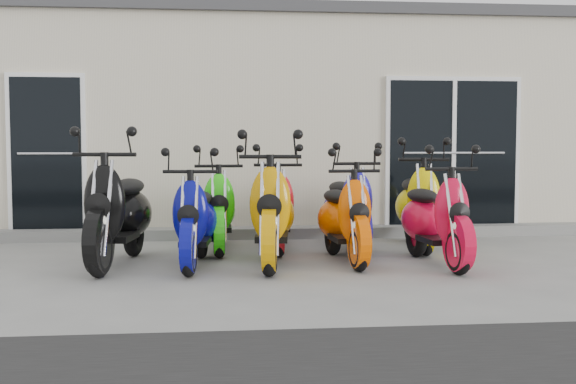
% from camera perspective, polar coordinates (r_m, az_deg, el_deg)
% --- Properties ---
extents(ground, '(80.00, 80.00, 0.00)m').
position_cam_1_polar(ground, '(8.29, 0.43, -5.47)').
color(ground, gray).
rests_on(ground, ground).
extents(building, '(14.00, 6.00, 3.20)m').
position_cam_1_polar(building, '(13.36, -2.05, 5.01)').
color(building, beige).
rests_on(building, ground).
extents(roof_cap, '(14.20, 6.20, 0.16)m').
position_cam_1_polar(roof_cap, '(13.49, -2.07, 12.17)').
color(roof_cap, '#3F3F42').
rests_on(roof_cap, building).
extents(front_step, '(14.00, 0.40, 0.15)m').
position_cam_1_polar(front_step, '(10.26, -0.82, -3.21)').
color(front_step, gray).
rests_on(front_step, ground).
extents(door_left, '(1.07, 0.08, 2.22)m').
position_cam_1_polar(door_left, '(10.55, -18.53, 3.23)').
color(door_left, black).
rests_on(door_left, front_step).
extents(door_right, '(2.02, 0.08, 2.22)m').
position_cam_1_polar(door_right, '(10.88, 12.90, 3.36)').
color(door_right, black).
rests_on(door_right, front_step).
extents(scooter_front_black, '(1.04, 2.15, 1.53)m').
position_cam_1_polar(scooter_front_black, '(8.09, -13.29, -0.36)').
color(scooter_front_black, black).
rests_on(scooter_front_black, ground).
extents(scooter_front_blue, '(0.81, 1.82, 1.31)m').
position_cam_1_polar(scooter_front_blue, '(7.90, -7.34, -1.19)').
color(scooter_front_blue, '#080A7B').
rests_on(scooter_front_blue, ground).
extents(scooter_front_orange_a, '(0.98, 2.10, 1.50)m').
position_cam_1_polar(scooter_front_orange_a, '(7.93, -1.26, -0.45)').
color(scooter_front_orange_a, '#D28E02').
rests_on(scooter_front_orange_a, ground).
extents(scooter_front_orange_b, '(0.77, 1.80, 1.30)m').
position_cam_1_polar(scooter_front_orange_b, '(8.14, 4.49, -1.04)').
color(scooter_front_orange_b, '#E55300').
rests_on(scooter_front_orange_b, ground).
extents(scooter_front_red, '(0.81, 1.86, 1.34)m').
position_cam_1_polar(scooter_front_red, '(8.09, 11.58, -1.01)').
color(scooter_front_red, red).
rests_on(scooter_front_red, ground).
extents(scooter_back_green, '(0.66, 1.80, 1.33)m').
position_cam_1_polar(scooter_back_green, '(9.05, -5.49, -0.44)').
color(scooter_back_green, '#28DF11').
rests_on(scooter_back_green, ground).
extents(scooter_back_red, '(0.76, 1.85, 1.34)m').
position_cam_1_polar(scooter_back_red, '(9.08, -0.90, -0.37)').
color(scooter_back_red, red).
rests_on(scooter_back_red, ground).
extents(scooter_back_blue, '(0.78, 1.88, 1.36)m').
position_cam_1_polar(scooter_back_blue, '(9.19, 4.77, -0.28)').
color(scooter_back_blue, '#1B149C').
rests_on(scooter_back_blue, ground).
extents(scooter_back_yellow, '(0.95, 2.00, 1.42)m').
position_cam_1_polar(scooter_back_yellow, '(9.35, 10.23, -0.06)').
color(scooter_back_yellow, '#E7D000').
rests_on(scooter_back_yellow, ground).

